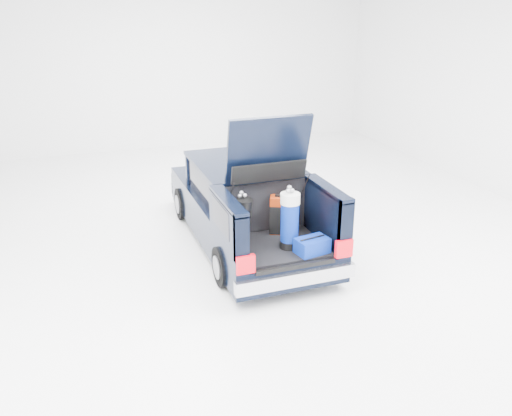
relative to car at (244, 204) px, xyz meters
name	(u,v)px	position (x,y,z in m)	size (l,w,h in m)	color
ground	(247,242)	(0.00, -0.11, -0.67)	(14.00, 14.00, 0.00)	white
car	(244,204)	(0.00, 0.00, 0.00)	(1.87, 4.65, 2.47)	black
red_suitcase	(283,215)	(0.23, -1.19, 0.22)	(0.45, 0.39, 0.63)	maroon
black_golf_bag	(243,222)	(-0.50, -1.43, 0.30)	(0.34, 0.39, 0.84)	black
blue_golf_bag	(290,220)	(0.12, -1.73, 0.36)	(0.38, 0.38, 0.96)	black
blue_duffel	(312,246)	(0.36, -2.01, 0.04)	(0.51, 0.38, 0.25)	navy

